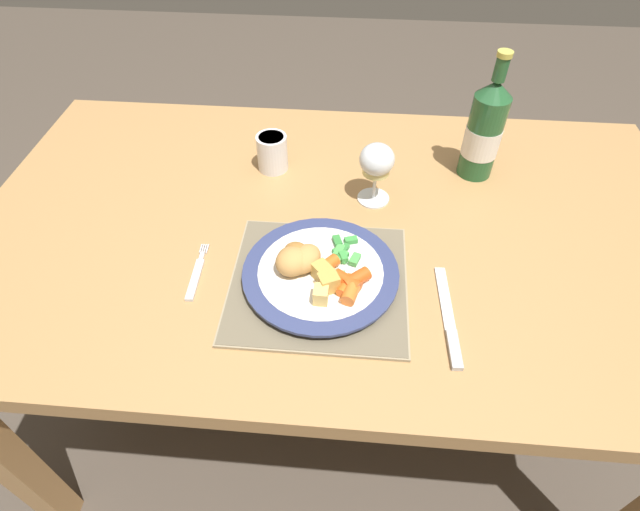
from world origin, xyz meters
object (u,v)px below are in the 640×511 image
wine_glass (377,163)px  drinking_cup (272,152)px  dining_table (334,254)px  bottle (484,131)px  fork (196,275)px  dinner_plate (321,274)px  table_knife (449,324)px

wine_glass → drinking_cup: wine_glass is taller
dining_table → bottle: size_ratio=5.32×
fork → drinking_cup: 0.34m
dining_table → fork: size_ratio=10.64×
dinner_plate → wine_glass: 0.26m
dinner_plate → table_knife: bearing=-20.0°
fork → wine_glass: size_ratio=1.03×
dining_table → drinking_cup: 0.26m
wine_glass → table_knife: bearing=-67.8°
drinking_cup → bottle: bearing=2.7°
dinner_plate → dining_table: bearing=83.8°
dining_table → dinner_plate: 0.19m
wine_glass → drinking_cup: 0.24m
fork → bottle: bottle is taller
dining_table → wine_glass: 0.21m
dining_table → dinner_plate: dinner_plate is taller
bottle → fork: bearing=-146.4°
table_knife → wine_glass: (-0.13, 0.31, 0.09)m
wine_glass → drinking_cup: size_ratio=1.63×
fork → drinking_cup: bearing=75.0°
dining_table → wine_glass: wine_glass is taller
table_knife → bottle: (0.09, 0.42, 0.10)m
dining_table → drinking_cup: (-0.15, 0.17, 0.13)m
dining_table → fork: (-0.24, -0.16, 0.09)m
dining_table → bottle: (0.29, 0.19, 0.19)m
dinner_plate → fork: size_ratio=2.02×
dining_table → drinking_cup: size_ratio=17.90×
fork → table_knife: (0.43, -0.07, 0.00)m
fork → dinner_plate: bearing=2.4°
fork → bottle: 0.64m
wine_glass → bottle: bearing=26.9°
table_knife → drinking_cup: 0.53m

